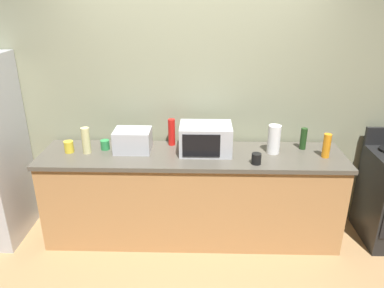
{
  "coord_description": "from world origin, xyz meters",
  "views": [
    {
      "loc": [
        0.08,
        -2.76,
        2.31
      ],
      "look_at": [
        0.0,
        0.4,
        1.0
      ],
      "focal_mm": 34.69,
      "sensor_mm": 36.0,
      "label": 1
    }
  ],
  "objects_px": {
    "microwave": "(206,139)",
    "bottle_wine": "(303,139)",
    "toaster_oven": "(133,140)",
    "bottle_hot_sauce": "(172,132)",
    "bottle_vinegar": "(86,141)",
    "mug_yellow": "(69,147)",
    "paper_towel_roll": "(274,139)",
    "mug_green": "(105,145)",
    "bottle_dish_soap": "(327,146)",
    "mug_black": "(256,159)"
  },
  "relations": [
    {
      "from": "paper_towel_roll",
      "to": "bottle_wine",
      "type": "distance_m",
      "value": 0.32
    },
    {
      "from": "bottle_wine",
      "to": "bottle_vinegar",
      "type": "xyz_separation_m",
      "value": [
        -2.04,
        -0.15,
        0.02
      ]
    },
    {
      "from": "bottle_dish_soap",
      "to": "mug_green",
      "type": "bearing_deg",
      "value": 176.52
    },
    {
      "from": "mug_green",
      "to": "paper_towel_roll",
      "type": "bearing_deg",
      "value": -1.39
    },
    {
      "from": "bottle_vinegar",
      "to": "mug_yellow",
      "type": "distance_m",
      "value": 0.19
    },
    {
      "from": "bottle_vinegar",
      "to": "bottle_hot_sauce",
      "type": "distance_m",
      "value": 0.81
    },
    {
      "from": "bottle_hot_sauce",
      "to": "mug_green",
      "type": "height_order",
      "value": "bottle_hot_sauce"
    },
    {
      "from": "paper_towel_roll",
      "to": "mug_green",
      "type": "xyz_separation_m",
      "value": [
        -1.59,
        0.04,
        -0.09
      ]
    },
    {
      "from": "microwave",
      "to": "toaster_oven",
      "type": "xyz_separation_m",
      "value": [
        -0.69,
        0.01,
        -0.03
      ]
    },
    {
      "from": "bottle_wine",
      "to": "paper_towel_roll",
      "type": "bearing_deg",
      "value": -161.42
    },
    {
      "from": "bottle_dish_soap",
      "to": "microwave",
      "type": "bearing_deg",
      "value": 175.6
    },
    {
      "from": "paper_towel_roll",
      "to": "bottle_hot_sauce",
      "type": "relative_size",
      "value": 1.02
    },
    {
      "from": "mug_black",
      "to": "bottle_dish_soap",
      "type": "bearing_deg",
      "value": 13.92
    },
    {
      "from": "mug_black",
      "to": "bottle_hot_sauce",
      "type": "bearing_deg",
      "value": 151.52
    },
    {
      "from": "microwave",
      "to": "bottle_wine",
      "type": "distance_m",
      "value": 0.94
    },
    {
      "from": "bottle_wine",
      "to": "bottle_hot_sauce",
      "type": "relative_size",
      "value": 0.8
    },
    {
      "from": "paper_towel_roll",
      "to": "mug_yellow",
      "type": "bearing_deg",
      "value": -178.81
    },
    {
      "from": "mug_yellow",
      "to": "mug_black",
      "type": "distance_m",
      "value": 1.74
    },
    {
      "from": "mug_yellow",
      "to": "bottle_vinegar",
      "type": "bearing_deg",
      "value": -4.12
    },
    {
      "from": "bottle_vinegar",
      "to": "mug_yellow",
      "type": "relative_size",
      "value": 2.27
    },
    {
      "from": "mug_green",
      "to": "mug_yellow",
      "type": "xyz_separation_m",
      "value": [
        -0.32,
        -0.08,
        0.01
      ]
    },
    {
      "from": "mug_yellow",
      "to": "mug_black",
      "type": "height_order",
      "value": "mug_yellow"
    },
    {
      "from": "paper_towel_roll",
      "to": "bottle_wine",
      "type": "height_order",
      "value": "paper_towel_roll"
    },
    {
      "from": "bottle_hot_sauce",
      "to": "mug_black",
      "type": "xyz_separation_m",
      "value": [
        0.77,
        -0.42,
        -0.08
      ]
    },
    {
      "from": "bottle_dish_soap",
      "to": "mug_black",
      "type": "height_order",
      "value": "bottle_dish_soap"
    },
    {
      "from": "toaster_oven",
      "to": "bottle_hot_sauce",
      "type": "xyz_separation_m",
      "value": [
        0.36,
        0.16,
        0.03
      ]
    },
    {
      "from": "toaster_oven",
      "to": "bottle_dish_soap",
      "type": "xyz_separation_m",
      "value": [
        1.78,
        -0.1,
        0.01
      ]
    },
    {
      "from": "paper_towel_roll",
      "to": "bottle_hot_sauce",
      "type": "height_order",
      "value": "paper_towel_roll"
    },
    {
      "from": "paper_towel_roll",
      "to": "mug_black",
      "type": "relative_size",
      "value": 2.78
    },
    {
      "from": "bottle_dish_soap",
      "to": "mug_yellow",
      "type": "xyz_separation_m",
      "value": [
        -2.38,
        0.05,
        -0.06
      ]
    },
    {
      "from": "mug_black",
      "to": "mug_green",
      "type": "bearing_deg",
      "value": 168.46
    },
    {
      "from": "bottle_hot_sauce",
      "to": "mug_green",
      "type": "distance_m",
      "value": 0.65
    },
    {
      "from": "microwave",
      "to": "mug_black",
      "type": "relative_size",
      "value": 4.94
    },
    {
      "from": "paper_towel_roll",
      "to": "mug_green",
      "type": "distance_m",
      "value": 1.6
    },
    {
      "from": "bottle_hot_sauce",
      "to": "bottle_dish_soap",
      "type": "bearing_deg",
      "value": -10.28
    },
    {
      "from": "mug_green",
      "to": "mug_black",
      "type": "xyz_separation_m",
      "value": [
        1.4,
        -0.29,
        0.0
      ]
    },
    {
      "from": "microwave",
      "to": "bottle_vinegar",
      "type": "bearing_deg",
      "value": -177.41
    },
    {
      "from": "bottle_wine",
      "to": "bottle_hot_sauce",
      "type": "height_order",
      "value": "bottle_hot_sauce"
    },
    {
      "from": "toaster_oven",
      "to": "mug_green",
      "type": "distance_m",
      "value": 0.28
    },
    {
      "from": "bottle_wine",
      "to": "bottle_dish_soap",
      "type": "height_order",
      "value": "bottle_dish_soap"
    },
    {
      "from": "toaster_oven",
      "to": "bottle_hot_sauce",
      "type": "bearing_deg",
      "value": 24.52
    },
    {
      "from": "bottle_hot_sauce",
      "to": "mug_black",
      "type": "height_order",
      "value": "bottle_hot_sauce"
    },
    {
      "from": "bottle_vinegar",
      "to": "mug_green",
      "type": "bearing_deg",
      "value": 31.42
    },
    {
      "from": "microwave",
      "to": "toaster_oven",
      "type": "relative_size",
      "value": 1.41
    },
    {
      "from": "bottle_vinegar",
      "to": "mug_green",
      "type": "distance_m",
      "value": 0.19
    },
    {
      "from": "mug_yellow",
      "to": "mug_black",
      "type": "bearing_deg",
      "value": -6.88
    },
    {
      "from": "toaster_oven",
      "to": "microwave",
      "type": "bearing_deg",
      "value": -1.02
    },
    {
      "from": "bottle_dish_soap",
      "to": "mug_yellow",
      "type": "relative_size",
      "value": 2.04
    },
    {
      "from": "bottle_wine",
      "to": "bottle_dish_soap",
      "type": "bearing_deg",
      "value": -49.23
    },
    {
      "from": "bottle_hot_sauce",
      "to": "mug_yellow",
      "type": "relative_size",
      "value": 2.4
    }
  ]
}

